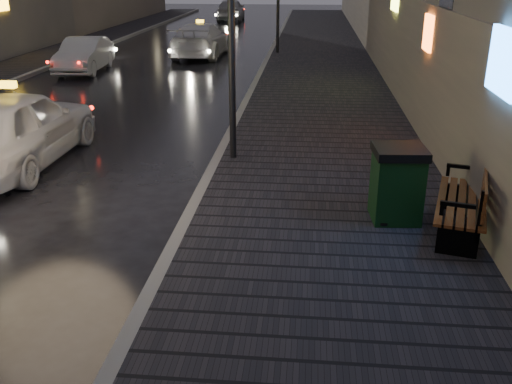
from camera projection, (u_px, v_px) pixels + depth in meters
The scene contains 11 objects.
ground at pixel (22, 315), 7.07m from camera, with size 120.00×120.00×0.00m, color black.
sidewalk at pixel (321, 58), 26.11m from camera, with size 4.60×58.00×0.15m, color black.
curb at pixel (269, 57), 26.32m from camera, with size 0.20×58.00×0.15m, color slate.
sidewalk_far at pixel (56, 54), 27.22m from camera, with size 2.40×58.00×0.15m, color black.
curb_far at pixel (82, 54), 27.11m from camera, with size 0.20×58.00×0.15m, color slate.
bench at pixel (467, 200), 8.73m from camera, with size 1.21×2.17×1.05m.
trash_bin at pixel (397, 183), 9.17m from camera, with size 0.86×0.86×1.23m.
taxi_near at pixel (14, 128), 12.04m from camera, with size 1.98×4.93×1.68m, color silver.
car_left_mid at pixel (84, 55), 22.89m from camera, with size 1.42×4.07×1.34m, color #9FA0A7.
taxi_mid at pixel (201, 40), 26.69m from camera, with size 2.16×5.31×1.54m, color silver.
car_far at pixel (231, 10), 43.93m from camera, with size 1.94×4.81×1.64m, color gray.
Camera 1 is at (3.46, -5.69, 4.04)m, focal length 40.00 mm.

